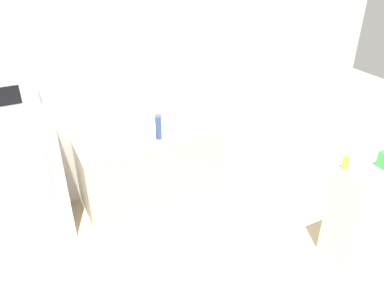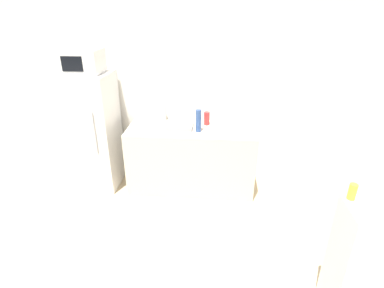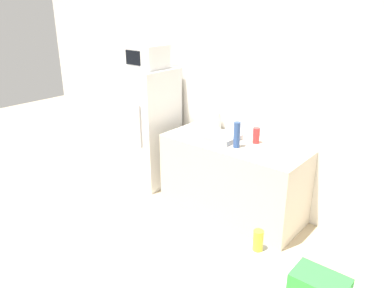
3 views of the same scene
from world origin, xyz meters
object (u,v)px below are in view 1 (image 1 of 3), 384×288
jar (345,163)px  microwave (9,89)px  paper_towel_roll (106,127)px  bottle_short (158,122)px  bottle_tall (158,128)px  refrigerator (30,172)px

jar → microwave: bearing=146.9°
jar → paper_towel_roll: bearing=131.1°
bottle_short → paper_towel_roll: size_ratio=0.82×
microwave → bottle_short: (1.61, 0.17, -0.79)m
paper_towel_roll → bottle_tall: bearing=-34.1°
refrigerator → paper_towel_roll: (0.96, 0.28, 0.21)m
bottle_short → jar: 2.31m
bottle_tall → refrigerator: bearing=176.5°
bottle_tall → paper_towel_roll: (-0.55, 0.37, -0.04)m
bottle_tall → jar: (1.27, -1.72, 0.10)m
refrigerator → microwave: size_ratio=3.41×
paper_towel_roll → refrigerator: bearing=-163.6°
bottle_tall → microwave: bearing=176.6°
microwave → bottle_tall: (1.51, -0.09, -0.73)m
paper_towel_roll → bottle_short: bearing=-9.6°
microwave → refrigerator: bearing=72.7°
refrigerator → jar: size_ratio=12.71×
refrigerator → microwave: 0.98m
bottle_tall → bottle_short: bearing=69.0°
microwave → jar: microwave is taller
bottle_tall → jar: 2.14m
microwave → bottle_short: microwave is taller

